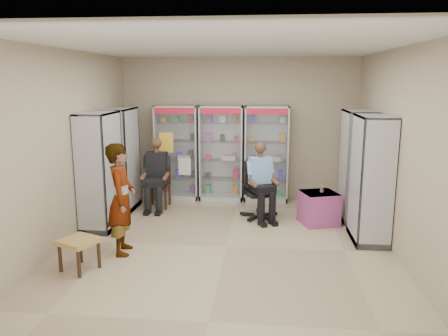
# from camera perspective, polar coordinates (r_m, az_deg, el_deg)

# --- Properties ---
(floor) EXTENTS (6.00, 6.00, 0.00)m
(floor) POSITION_cam_1_polar(r_m,az_deg,el_deg) (6.86, 0.30, -10.23)
(floor) COLOR tan
(floor) RESTS_ON ground
(room_shell) EXTENTS (5.02, 6.02, 3.01)m
(room_shell) POSITION_cam_1_polar(r_m,az_deg,el_deg) (6.39, 0.32, 6.38)
(room_shell) COLOR tan
(room_shell) RESTS_ON ground
(cabinet_back_left) EXTENTS (0.90, 0.50, 2.00)m
(cabinet_back_left) POSITION_cam_1_polar(r_m,az_deg,el_deg) (9.39, -6.11, 2.01)
(cabinet_back_left) COLOR #B7BBBF
(cabinet_back_left) RESTS_ON floor
(cabinet_back_mid) EXTENTS (0.90, 0.50, 2.00)m
(cabinet_back_mid) POSITION_cam_1_polar(r_m,az_deg,el_deg) (9.25, -0.33, 1.93)
(cabinet_back_mid) COLOR silver
(cabinet_back_mid) RESTS_ON floor
(cabinet_back_right) EXTENTS (0.90, 0.50, 2.00)m
(cabinet_back_right) POSITION_cam_1_polar(r_m,az_deg,el_deg) (9.20, 5.57, 1.83)
(cabinet_back_right) COLOR #A5A6AC
(cabinet_back_right) RESTS_ON floor
(cabinet_right_far) EXTENTS (0.90, 0.50, 2.00)m
(cabinet_right_far) POSITION_cam_1_polar(r_m,az_deg,el_deg) (8.26, 16.95, 0.26)
(cabinet_right_far) COLOR silver
(cabinet_right_far) RESTS_ON floor
(cabinet_right_near) EXTENTS (0.90, 0.50, 2.00)m
(cabinet_right_near) POSITION_cam_1_polar(r_m,az_deg,el_deg) (7.21, 18.64, -1.44)
(cabinet_right_near) COLOR #B8BBBF
(cabinet_right_near) RESTS_ON floor
(cabinet_left_far) EXTENTS (0.90, 0.50, 2.00)m
(cabinet_left_far) POSITION_cam_1_polar(r_m,az_deg,el_deg) (8.75, -13.31, 1.06)
(cabinet_left_far) COLOR #9D9EA3
(cabinet_left_far) RESTS_ON floor
(cabinet_left_near) EXTENTS (0.90, 0.50, 2.00)m
(cabinet_left_near) POSITION_cam_1_polar(r_m,az_deg,el_deg) (7.74, -15.89, -0.42)
(cabinet_left_near) COLOR #9DA0A4
(cabinet_left_near) RESTS_ON floor
(wooden_chair) EXTENTS (0.42, 0.42, 0.94)m
(wooden_chair) POSITION_cam_1_polar(r_m,az_deg,el_deg) (8.85, -8.56, -2.14)
(wooden_chair) COLOR black
(wooden_chair) RESTS_ON floor
(seated_customer) EXTENTS (0.44, 0.60, 1.34)m
(seated_customer) POSITION_cam_1_polar(r_m,az_deg,el_deg) (8.76, -8.68, -0.94)
(seated_customer) COLOR black
(seated_customer) RESTS_ON floor
(office_chair) EXTENTS (0.76, 0.76, 1.06)m
(office_chair) POSITION_cam_1_polar(r_m,az_deg,el_deg) (8.11, 4.64, -2.89)
(office_chair) COLOR black
(office_chair) RESTS_ON floor
(seated_shopkeeper) EXTENTS (0.65, 0.74, 1.34)m
(seated_shopkeeper) POSITION_cam_1_polar(r_m,az_deg,el_deg) (8.03, 4.65, -1.99)
(seated_shopkeeper) COLOR #73AFE3
(seated_shopkeeper) RESTS_ON floor
(pink_trunk) EXTENTS (0.74, 0.73, 0.58)m
(pink_trunk) POSITION_cam_1_polar(r_m,az_deg,el_deg) (7.99, 12.27, -5.13)
(pink_trunk) COLOR #C74F88
(pink_trunk) RESTS_ON floor
(tea_glass) EXTENTS (0.07, 0.07, 0.11)m
(tea_glass) POSITION_cam_1_polar(r_m,az_deg,el_deg) (7.94, 12.67, -2.71)
(tea_glass) COLOR #5C2907
(tea_glass) RESTS_ON pink_trunk
(woven_stool_a) EXTENTS (0.42, 0.42, 0.41)m
(woven_stool_a) POSITION_cam_1_polar(r_m,az_deg,el_deg) (8.31, 11.39, -5.05)
(woven_stool_a) COLOR #A38A44
(woven_stool_a) RESTS_ON floor
(woven_stool_b) EXTENTS (0.58, 0.58, 0.44)m
(woven_stool_b) POSITION_cam_1_polar(r_m,az_deg,el_deg) (6.31, -18.34, -10.66)
(woven_stool_b) COLOR olive
(woven_stool_b) RESTS_ON floor
(standing_man) EXTENTS (0.49, 0.66, 1.65)m
(standing_man) POSITION_cam_1_polar(r_m,az_deg,el_deg) (6.56, -13.26, -3.97)
(standing_man) COLOR gray
(standing_man) RESTS_ON floor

